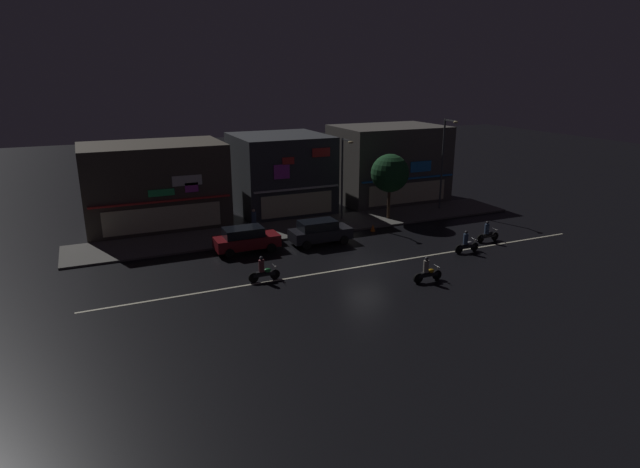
# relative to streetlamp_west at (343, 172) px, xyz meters

# --- Properties ---
(ground_plane) EXTENTS (140.00, 140.00, 0.00)m
(ground_plane) POSITION_rel_streetlamp_west_xyz_m (-3.25, -9.84, -4.02)
(ground_plane) COLOR black
(lane_divider_stripe) EXTENTS (33.29, 0.16, 0.01)m
(lane_divider_stripe) POSITION_rel_streetlamp_west_xyz_m (-3.25, -9.84, -4.01)
(lane_divider_stripe) COLOR beige
(lane_divider_stripe) RESTS_ON ground
(sidewalk_far) EXTENTS (35.04, 4.68, 0.14)m
(sidewalk_far) POSITION_rel_streetlamp_west_xyz_m (-3.25, -0.56, -3.95)
(sidewalk_far) COLOR #5B5954
(sidewalk_far) RESTS_ON ground
(storefront_left_block) EXTENTS (7.60, 7.81, 6.48)m
(storefront_left_block) POSITION_rel_streetlamp_west_xyz_m (-3.25, 5.60, -0.78)
(storefront_left_block) COLOR #383A3F
(storefront_left_block) RESTS_ON ground
(storefront_center_block) EXTENTS (9.73, 7.10, 6.84)m
(storefront_center_block) POSITION_rel_streetlamp_west_xyz_m (7.27, 5.25, -0.60)
(storefront_center_block) COLOR #56514C
(storefront_center_block) RESTS_ON ground
(storefront_right_block) EXTENTS (10.49, 6.78, 6.38)m
(storefront_right_block) POSITION_rel_streetlamp_west_xyz_m (-13.76, 5.09, -0.83)
(storefront_right_block) COLOR #4C443A
(storefront_right_block) RESTS_ON ground
(streetlamp_west) EXTENTS (0.44, 1.64, 6.51)m
(streetlamp_west) POSITION_rel_streetlamp_west_xyz_m (0.00, 0.00, 0.00)
(streetlamp_west) COLOR #47494C
(streetlamp_west) RESTS_ON sidewalk_far
(streetlamp_mid) EXTENTS (0.44, 1.64, 7.69)m
(streetlamp_mid) POSITION_rel_streetlamp_west_xyz_m (9.33, -0.37, 0.61)
(streetlamp_mid) COLOR #47494C
(streetlamp_mid) RESTS_ON sidewalk_far
(pedestrian_on_sidewalk) EXTENTS (0.36, 0.36, 1.85)m
(pedestrian_on_sidewalk) POSITION_rel_streetlamp_west_xyz_m (-7.68, -0.78, -3.02)
(pedestrian_on_sidewalk) COLOR #334766
(pedestrian_on_sidewalk) RESTS_ON sidewalk_far
(street_tree) EXTENTS (3.03, 3.03, 5.23)m
(street_tree) POSITION_rel_streetlamp_west_xyz_m (3.54, -1.17, -0.18)
(street_tree) COLOR #473323
(street_tree) RESTS_ON sidewalk_far
(parked_car_near_kerb) EXTENTS (4.30, 1.98, 1.67)m
(parked_car_near_kerb) POSITION_rel_streetlamp_west_xyz_m (-9.28, -4.07, -3.15)
(parked_car_near_kerb) COLOR maroon
(parked_car_near_kerb) RESTS_ON ground
(parked_car_trailing) EXTENTS (4.30, 1.98, 1.67)m
(parked_car_trailing) POSITION_rel_streetlamp_west_xyz_m (-4.07, -4.52, -3.15)
(parked_car_trailing) COLOR black
(parked_car_trailing) RESTS_ON ground
(motorcycle_lead) EXTENTS (1.90, 0.60, 1.52)m
(motorcycle_lead) POSITION_rel_streetlamp_west_xyz_m (-9.90, -9.62, -3.39)
(motorcycle_lead) COLOR black
(motorcycle_lead) RESTS_ON ground
(motorcycle_following) EXTENTS (1.90, 0.60, 1.52)m
(motorcycle_following) POSITION_rel_streetlamp_west_xyz_m (4.06, -10.30, -3.39)
(motorcycle_following) COLOR black
(motorcycle_following) RESTS_ON ground
(motorcycle_opposite_lane) EXTENTS (1.90, 0.60, 1.52)m
(motorcycle_opposite_lane) POSITION_rel_streetlamp_west_xyz_m (-1.35, -13.54, -3.39)
(motorcycle_opposite_lane) COLOR black
(motorcycle_opposite_lane) RESTS_ON ground
(motorcycle_trailing_far) EXTENTS (1.90, 0.60, 1.52)m
(motorcycle_trailing_far) POSITION_rel_streetlamp_west_xyz_m (6.95, -9.01, -3.39)
(motorcycle_trailing_far) COLOR black
(motorcycle_trailing_far) RESTS_ON ground
(traffic_cone) EXTENTS (0.36, 0.36, 0.55)m
(traffic_cone) POSITION_rel_streetlamp_west_xyz_m (0.82, -3.45, -3.75)
(traffic_cone) COLOR orange
(traffic_cone) RESTS_ON ground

